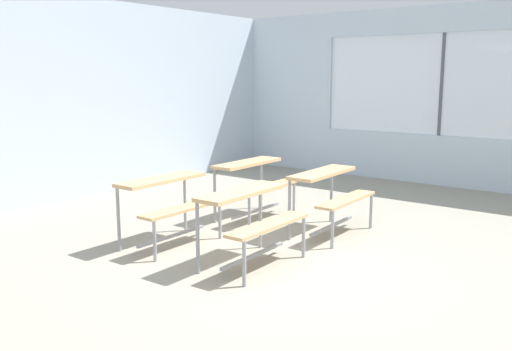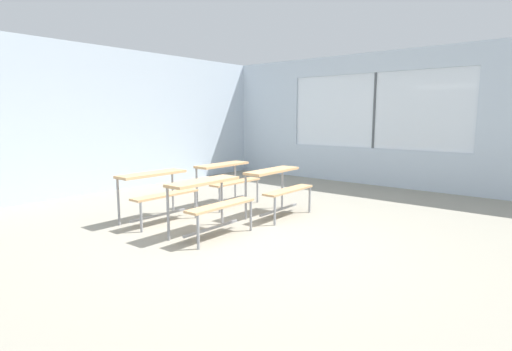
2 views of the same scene
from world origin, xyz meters
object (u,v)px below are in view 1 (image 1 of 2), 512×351
(desk_bench_r1c0, at_px, (169,195))
(desk_bench_r1c1, at_px, (254,176))
(desk_bench_r0c0, at_px, (251,209))
(desk_bench_r0c1, at_px, (330,187))

(desk_bench_r1c0, relative_size, desk_bench_r1c1, 1.00)
(desk_bench_r0c0, relative_size, desk_bench_r1c1, 1.00)
(desk_bench_r1c1, bearing_deg, desk_bench_r0c0, -144.16)
(desk_bench_r1c0, bearing_deg, desk_bench_r0c0, -89.57)
(desk_bench_r0c1, xyz_separation_m, desk_bench_r1c1, (0.04, 1.16, 0.00))
(desk_bench_r0c1, relative_size, desk_bench_r1c0, 1.01)
(desk_bench_r1c0, bearing_deg, desk_bench_r0c1, -39.81)
(desk_bench_r1c0, bearing_deg, desk_bench_r1c1, -1.49)
(desk_bench_r1c1, bearing_deg, desk_bench_r1c0, 178.04)
(desk_bench_r0c0, bearing_deg, desk_bench_r1c1, 35.51)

